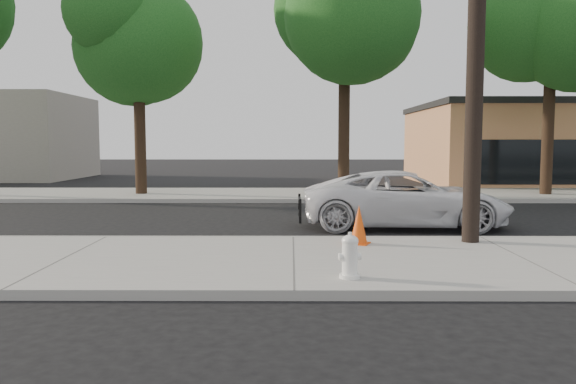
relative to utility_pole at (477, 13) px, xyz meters
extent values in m
plane|color=black|center=(-3.60, 2.70, -4.70)|extent=(120.00, 120.00, 0.00)
cube|color=gray|center=(-3.60, -1.60, -4.62)|extent=(90.00, 4.40, 0.15)
cube|color=gray|center=(-3.60, 11.20, -4.62)|extent=(90.00, 5.00, 0.15)
cube|color=#9E9B93|center=(-3.60, 0.60, -4.62)|extent=(90.00, 0.12, 0.16)
cylinder|color=black|center=(0.00, 0.00, -0.05)|extent=(0.34, 0.34, 9.00)
cylinder|color=black|center=(-9.60, 10.90, -2.42)|extent=(0.44, 0.44, 4.25)
sphere|color=#124114|center=(-9.60, 10.90, 1.10)|extent=(4.20, 4.20, 4.20)
sphere|color=#124114|center=(-9.04, 10.48, 2.22)|extent=(3.36, 3.36, 3.36)
cylinder|color=black|center=(-1.60, 10.50, -2.17)|extent=(0.44, 0.44, 4.75)
sphere|color=#124114|center=(-1.60, 10.50, 1.80)|extent=(4.80, 4.80, 4.80)
cylinder|color=black|center=(6.40, 10.80, -2.35)|extent=(0.44, 0.44, 4.40)
sphere|color=#124114|center=(6.40, 10.80, 1.30)|extent=(4.35, 4.35, 4.35)
sphere|color=#124114|center=(6.98, 10.36, 2.46)|extent=(3.48, 3.48, 3.48)
imported|color=white|center=(-0.72, 2.93, -3.98)|extent=(5.27, 2.56, 1.44)
cylinder|color=white|center=(-2.77, -3.09, -4.52)|extent=(0.31, 0.31, 0.06)
cylinder|color=white|center=(-2.77, -3.09, -4.28)|extent=(0.23, 0.23, 0.54)
ellipsoid|color=white|center=(-2.77, -3.09, -3.99)|extent=(0.25, 0.25, 0.18)
cylinder|color=white|center=(-2.77, -3.09, -4.23)|extent=(0.34, 0.14, 0.11)
cylinder|color=white|center=(-2.77, -3.09, -4.23)|extent=(0.15, 0.19, 0.14)
cube|color=#E84B0C|center=(-2.30, -0.26, -4.54)|extent=(0.52, 0.52, 0.02)
cone|color=#E84B0C|center=(-2.30, -0.26, -4.16)|extent=(0.47, 0.47, 0.77)
camera|label=1|loc=(-3.64, -11.28, -2.55)|focal=35.00mm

